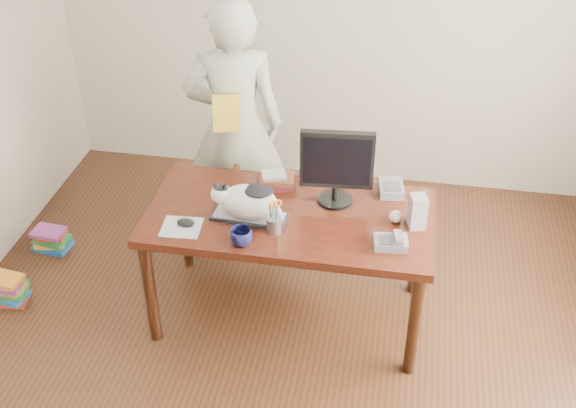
% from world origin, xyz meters
% --- Properties ---
extents(room, '(4.50, 4.50, 4.50)m').
position_xyz_m(room, '(0.00, 0.00, 1.35)').
color(room, black).
rests_on(room, ground).
extents(desk, '(1.60, 0.80, 0.75)m').
position_xyz_m(desk, '(0.00, 0.68, 0.60)').
color(desk, black).
rests_on(desk, ground).
extents(keyboard, '(0.43, 0.18, 0.03)m').
position_xyz_m(keyboard, '(-0.21, 0.52, 0.76)').
color(keyboard, black).
rests_on(keyboard, desk).
extents(cat, '(0.41, 0.21, 0.23)m').
position_xyz_m(cat, '(-0.22, 0.52, 0.87)').
color(cat, white).
rests_on(cat, keyboard).
extents(monitor, '(0.41, 0.22, 0.46)m').
position_xyz_m(monitor, '(0.24, 0.75, 1.01)').
color(monitor, black).
rests_on(monitor, desk).
extents(pen_cup, '(0.11, 0.11, 0.21)m').
position_xyz_m(pen_cup, '(-0.05, 0.42, 0.81)').
color(pen_cup, '#95959B').
rests_on(pen_cup, desk).
extents(mousepad, '(0.23, 0.21, 0.00)m').
position_xyz_m(mousepad, '(-0.56, 0.37, 0.75)').
color(mousepad, silver).
rests_on(mousepad, desk).
extents(mouse, '(0.10, 0.07, 0.04)m').
position_xyz_m(mouse, '(-0.54, 0.39, 0.77)').
color(mouse, black).
rests_on(mouse, mousepad).
extents(coffee_mug, '(0.17, 0.17, 0.09)m').
position_xyz_m(coffee_mug, '(-0.20, 0.28, 0.80)').
color(coffee_mug, '#0D0D34').
rests_on(coffee_mug, desk).
extents(phone, '(0.19, 0.16, 0.08)m').
position_xyz_m(phone, '(0.58, 0.41, 0.78)').
color(phone, '#5D5E62').
rests_on(phone, desk).
extents(speaker, '(0.11, 0.12, 0.19)m').
position_xyz_m(speaker, '(0.70, 0.61, 0.85)').
color(speaker, gray).
rests_on(speaker, desk).
extents(baseball, '(0.07, 0.07, 0.07)m').
position_xyz_m(baseball, '(0.58, 0.63, 0.78)').
color(baseball, white).
rests_on(baseball, desk).
extents(book_stack, '(0.25, 0.21, 0.08)m').
position_xyz_m(book_stack, '(-0.13, 0.87, 0.79)').
color(book_stack, '#461215').
rests_on(book_stack, desk).
extents(calculator, '(0.17, 0.21, 0.06)m').
position_xyz_m(calculator, '(0.54, 0.92, 0.78)').
color(calculator, '#5D5E62').
rests_on(calculator, desk).
extents(person, '(0.71, 0.54, 1.73)m').
position_xyz_m(person, '(-0.49, 1.32, 0.87)').
color(person, silver).
rests_on(person, ground).
extents(held_book, '(0.18, 0.13, 0.23)m').
position_xyz_m(held_book, '(-0.49, 1.15, 1.05)').
color(held_book, gold).
rests_on(held_book, person).
extents(book_pile_a, '(0.27, 0.22, 0.18)m').
position_xyz_m(book_pile_a, '(-1.75, 0.40, 0.09)').
color(book_pile_a, '#A83418').
rests_on(book_pile_a, ground).
extents(book_pile_b, '(0.26, 0.20, 0.15)m').
position_xyz_m(book_pile_b, '(-1.72, 0.95, 0.07)').
color(book_pile_b, '#1C58AB').
rests_on(book_pile_b, ground).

